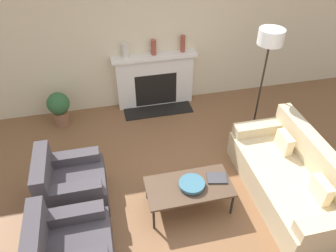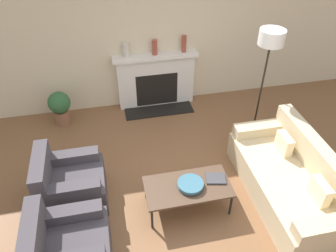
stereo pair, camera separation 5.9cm
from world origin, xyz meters
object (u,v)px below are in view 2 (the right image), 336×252
Objects in this scene: fireplace at (156,81)px; bowl at (191,184)px; coffee_table at (188,187)px; potted_plant at (60,106)px; couch at (291,180)px; armchair_near at (68,248)px; book at (216,178)px; mantel_vase_center_right at (184,44)px; floor_lamp at (269,51)px; mantel_vase_left at (126,50)px; mantel_vase_center_left at (155,47)px; armchair_far at (70,184)px.

bowl is (-0.02, -2.60, -0.07)m from fireplace.
potted_plant is at bearing 127.04° from coffee_table.
armchair_near is at bearing -81.87° from couch.
couch reaches higher than book.
bowl is 1.12× the size of mantel_vase_center_right.
mantel_vase_center_right is (0.18, 2.56, 0.80)m from book.
fireplace is at bearing 139.39° from floor_lamp.
bowl is 1.33× the size of mantel_vase_left.
mantel_vase_left reaches higher than potted_plant.
floor_lamp is at bearing -16.99° from potted_plant.
mantel_vase_center_left is (-1.50, 1.30, -0.39)m from floor_lamp.
mantel_vase_center_left is at bearing 0.00° from mantel_vase_left.
fireplace is at bearing 110.21° from book.
armchair_near is at bearing -85.95° from potted_plant.
couch is at bearing -4.07° from bowl.
bowl is 2.72m from mantel_vase_center_left.
bowl is at bearing -22.12° from coffee_table.
mantel_vase_left reaches higher than couch.
armchair_near is at bearing -150.90° from book.
mantel_vase_center_left is at bearing 88.98° from coffee_table.
armchair_near is 3.13× the size of mantel_vase_center_left.
armchair_far is 2.87× the size of book.
armchair_near is at bearing -124.08° from mantel_vase_center_right.
armchair_near is 0.45× the size of floor_lamp.
mantel_vase_left is at bearing -18.90° from armchair_near.
floor_lamp is at bearing -32.79° from mantel_vase_left.
couch is at bearing -94.05° from floor_lamp.
mantel_vase_center_left reaches higher than armchair_far.
book is at bearing -73.34° from armchair_near.
mantel_vase_center_left is (1.59, 3.15, 0.88)m from armchair_near.
floor_lamp reaches higher than armchair_far.
armchair_near is (-1.60, -3.13, -0.20)m from fireplace.
fireplace is 1.82× the size of armchair_far.
armchair_near is 2.79× the size of mantel_vase_center_right.
mantel_vase_center_right is (0.58, 2.60, 0.84)m from coffee_table.
coffee_table is at bearing -94.49° from couch.
armchair_far is at bearing -164.31° from floor_lamp.
coffee_table is 4.15× the size of mantel_vase_center_left.
couch is at bearing -72.38° from mantel_vase_center_right.
bowl is (1.57, -0.45, 0.12)m from armchair_far.
mantel_vase_center_right is (0.55, 2.62, 0.77)m from bowl.
mantel_vase_center_left is 0.89× the size of mantel_vase_center_right.
armchair_far is at bearing -100.45° from couch.
mantel_vase_center_right is at bearing 78.07° from bowl.
armchair_far reaches higher than bowl.
fireplace is 2.43× the size of potted_plant.
armchair_far is (-1.60, -2.15, -0.20)m from fireplace.
potted_plant is (-1.75, 2.31, 0.01)m from coffee_table.
fireplace reaches higher than book.
armchair_far is 3.17m from mantel_vase_center_right.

